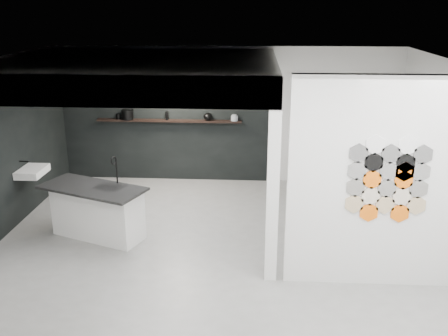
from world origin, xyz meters
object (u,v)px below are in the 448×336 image
partition_panel (383,185)px  bottle_dark (167,116)px  kitchen_island (97,210)px  glass_vase (234,118)px  stockpot (127,114)px  kettle (208,117)px  utensil_cup (118,116)px  glass_bowl (234,118)px  wall_basin (32,172)px

partition_panel → bottle_dark: (-3.46, 3.87, 0.00)m
kitchen_island → glass_vase: 3.56m
stockpot → kettle: stockpot is taller
kitchen_island → stockpot: size_ratio=7.51×
utensil_cup → kitchen_island: bearing=-83.1°
kettle → glass_bowl: size_ratio=1.25×
glass_bowl → bottle_dark: bottle_dark is taller
wall_basin → kettle: (2.85, 2.07, 0.55)m
utensil_cup → partition_panel: bearing=-40.8°
partition_panel → wall_basin: size_ratio=4.67×
stockpot → utensil_cup: size_ratio=2.15×
partition_panel → utensil_cup: 5.92m
kitchen_island → glass_vase: glass_vase is taller
partition_panel → kettle: bearing=124.1°
glass_bowl → glass_vase: bearing=0.0°
wall_basin → glass_vase: 4.01m
glass_bowl → stockpot: bearing=180.0°
bottle_dark → stockpot: bearing=180.0°
kettle → glass_vase: kettle is taller
partition_panel → utensil_cup: bearing=139.2°
wall_basin → kettle: 3.56m
kettle → glass_bowl: bearing=-21.6°
glass_bowl → bottle_dark: 1.39m
partition_panel → bottle_dark: 5.19m
stockpot → glass_vase: stockpot is taller
kitchen_island → glass_vase: (2.07, 2.75, 0.93)m
partition_panel → kettle: (-2.62, 3.87, -0.00)m
partition_panel → wall_basin: partition_panel is taller
stockpot → utensil_cup: (-0.19, 0.00, -0.04)m
wall_basin → bottle_dark: size_ratio=3.56×
stockpot → glass_bowl: bearing=0.0°
partition_panel → wall_basin: bearing=161.8°
glass_vase → utensil_cup: 2.40m
bottle_dark → glass_vase: bearing=0.0°
wall_basin → utensil_cup: 2.35m
kitchen_island → bottle_dark: bearing=97.6°
glass_vase → bottle_dark: bearing=180.0°
kitchen_island → stockpot: stockpot is taller
wall_basin → bottle_dark: (2.00, 2.07, 0.55)m
kettle → utensil_cup: 1.86m
glass_vase → kitchen_island: bearing=-127.0°
partition_panel → stockpot: bearing=138.0°
partition_panel → glass_vase: bearing=118.2°
glass_bowl → kitchen_island: bearing=-127.0°
kitchen_island → kettle: size_ratio=10.01×
kettle → utensil_cup: (-1.86, 0.00, -0.02)m
glass_bowl → glass_vase: glass_vase is taller
stockpot → partition_panel: bearing=-42.0°
partition_panel → glass_bowl: (-2.08, 3.87, -0.03)m
wall_basin → utensil_cup: bearing=64.4°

